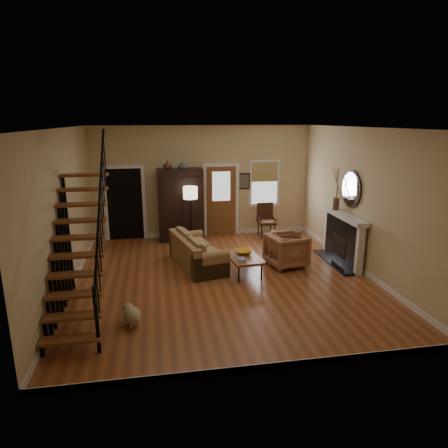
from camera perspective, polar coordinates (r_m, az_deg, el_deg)
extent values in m
plane|color=#9B5127|center=(9.08, -0.19, -7.70)|extent=(7.00, 7.00, 0.00)
plane|color=white|center=(8.39, -0.21, 13.60)|extent=(7.00, 7.00, 0.00)
cube|color=#D1BA86|center=(12.00, -3.05, 6.02)|extent=(6.50, 0.04, 3.30)
cube|color=#D1BA86|center=(8.66, -21.90, 1.56)|extent=(0.04, 7.00, 3.30)
cube|color=#D1BA86|center=(9.67, 19.17, 3.09)|extent=(0.04, 7.00, 3.30)
cube|color=black|center=(12.20, -13.90, 2.88)|extent=(1.00, 0.36, 2.10)
cube|color=brown|center=(12.16, -0.42, 3.28)|extent=(0.90, 0.06, 2.10)
cube|color=silver|center=(12.35, 5.80, 5.75)|extent=(0.96, 0.06, 1.46)
cube|color=black|center=(10.30, 16.76, -2.21)|extent=(0.24, 1.60, 1.15)
cube|color=white|center=(10.11, 16.71, 1.16)|extent=(0.30, 1.95, 0.10)
cylinder|color=silver|center=(10.05, 17.65, 4.79)|extent=(0.05, 0.90, 0.90)
imported|color=#4C2619|center=(11.40, -8.11, 8.34)|extent=(0.24, 0.24, 0.25)
imported|color=#334C60|center=(11.42, -6.08, 8.32)|extent=(0.20, 0.20, 0.21)
imported|color=orange|center=(9.31, 2.90, -3.99)|extent=(0.39, 0.39, 0.09)
imported|color=brown|center=(9.78, 8.94, -3.73)|extent=(1.03, 1.01, 0.80)
imported|color=brown|center=(10.08, 8.80, -3.35)|extent=(1.02, 1.01, 0.73)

